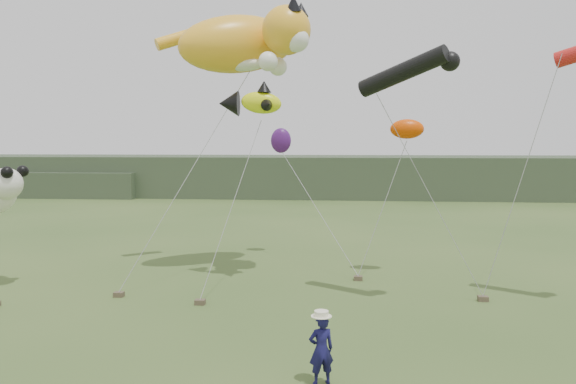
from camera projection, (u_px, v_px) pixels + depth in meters
The scene contains 8 objects.
ground at pixel (250, 363), 13.79m from camera, with size 120.00×120.00×0.00m, color #385123.
headland at pixel (289, 176), 58.23m from camera, with size 90.00×13.00×4.00m.
festival_attendant at pixel (321, 350), 12.50m from camera, with size 0.58×0.38×1.59m, color #131243.
sandbag_anchors at pixel (236, 295), 19.61m from camera, with size 16.58×4.96×0.17m.
cat_kite at pixel (248, 42), 22.85m from camera, with size 6.86×4.92×3.08m.
fish_kite at pixel (249, 102), 21.47m from camera, with size 2.55×1.72×1.32m.
tube_kites at pixel (498, 59), 18.06m from camera, with size 9.42×2.28×2.14m.
misc_kites at pixel (342, 135), 24.47m from camera, with size 6.64×4.43×1.43m.
Camera 1 is at (2.18, -13.22, 5.39)m, focal length 35.00 mm.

